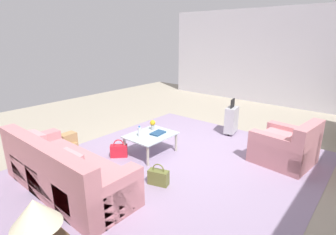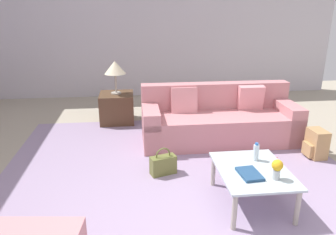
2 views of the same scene
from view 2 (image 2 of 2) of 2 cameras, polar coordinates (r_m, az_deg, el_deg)
The scene contains 13 objects.
ground_plane at distance 3.30m, azimuth 7.88°, elevation -18.88°, with size 12.00×12.00×0.00m, color #A89E89.
wall_right at distance 7.62m, azimuth -1.05°, elevation 15.46°, with size 0.12×8.00×3.10m, color silver.
area_rug at distance 3.74m, azimuth 2.56°, elevation -13.56°, with size 5.20×4.40×0.01m, color #9984A3.
couch at distance 5.18m, azimuth 8.67°, elevation -0.61°, with size 0.88×2.35×0.85m.
coffee_table at distance 3.56m, azimuth 14.50°, elevation -9.44°, with size 0.91×0.72×0.41m.
water_bottle at distance 3.70m, azimuth 15.07°, elevation -5.86°, with size 0.06×0.06×0.20m.
coffee_table_book at distance 3.41m, azimuth 14.02°, elevation -9.51°, with size 0.29×0.19×0.03m, color navy.
flower_vase at distance 3.36m, azimuth 18.46°, elevation -8.28°, with size 0.11×0.11×0.21m.
side_table at distance 5.98m, azimuth -8.87°, elevation 1.70°, with size 0.59×0.59×0.52m, color #513823.
table_lamp at distance 5.81m, azimuth -9.23°, elevation 8.46°, with size 0.37×0.37×0.58m.
handbag_olive at distance 4.13m, azimuth -0.85°, elevation -8.20°, with size 0.23×0.35×0.36m.
handbag_red at distance 4.21m, azimuth 16.73°, elevation -8.52°, with size 0.33×0.32×0.36m.
backpack_tan at distance 4.99m, azimuth 24.35°, elevation -4.23°, with size 0.31×0.26×0.40m.
Camera 2 is at (-2.51, 0.71, 2.01)m, focal length 35.00 mm.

